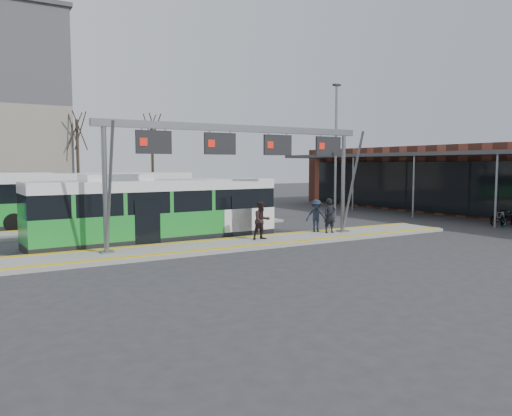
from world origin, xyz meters
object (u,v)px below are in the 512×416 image
Objects in this scene: passenger_a at (330,216)px; passenger_c at (316,216)px; hero_bus at (157,211)px; passenger_b at (262,220)px; gantry at (244,149)px.

passenger_c is at bearing 126.53° from passenger_a.
passenger_a is (8.19, -2.54, -0.43)m from hero_bus.
passenger_c is at bearing 12.44° from passenger_b.
gantry is at bearing -41.89° from hero_bus.
passenger_a is at bearing -36.67° from passenger_c.
gantry is 4.99m from hero_bus.
gantry is at bearing -168.28° from passenger_a.
passenger_c is at bearing 8.99° from gantry.
passenger_a is (5.01, 0.05, -3.27)m from gantry.
hero_bus is 4.90m from passenger_b.
gantry is 1.12× the size of hero_bus.
hero_bus reaches higher than passenger_c.
passenger_b is (0.86, -0.14, -3.27)m from gantry.
hero_bus is (-3.18, 2.59, -2.85)m from gantry.
hero_bus is at bearing 140.91° from gantry.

